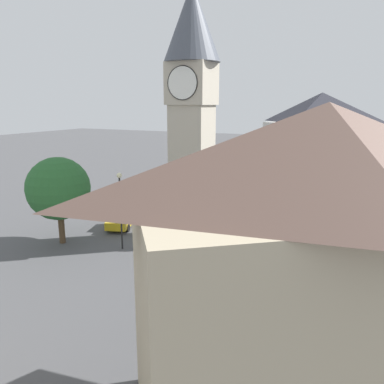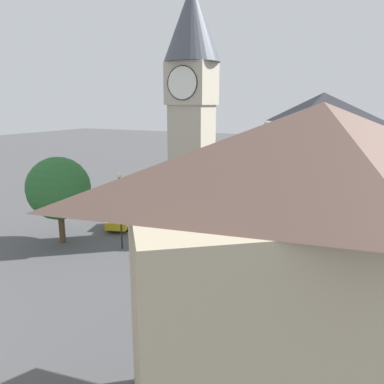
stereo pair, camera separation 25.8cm
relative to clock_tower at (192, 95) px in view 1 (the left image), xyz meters
The scene contains 12 objects.
ground_plane 10.73m from the clock_tower, 96.67° to the right, with size 200.00×200.00×0.00m, color #4C4C4F.
clock_tower is the anchor object (origin of this frame).
car_blue_kerb 16.89m from the clock_tower, 96.82° to the left, with size 4.37×2.44×1.53m.
car_silver_kerb 11.82m from the clock_tower, behind, with size 2.87×4.45×1.53m.
car_red_corner 12.43m from the clock_tower, 37.35° to the left, with size 4.46×3.24×1.53m.
car_white_side 13.18m from the clock_tower, 41.80° to the right, with size 4.44×2.78×1.53m.
pedestrian 10.57m from the clock_tower, 115.05° to the right, with size 0.56×0.23×1.69m.
tree 11.79m from the clock_tower, 146.58° to the right, with size 4.59×4.59×6.45m.
building_terrace_right 18.80m from the clock_tower, 52.41° to the right, with size 12.52×11.65×10.20m.
building_corner_back 18.95m from the clock_tower, 68.03° to the left, with size 12.18×10.47×11.29m.
lamp_post 9.03m from the clock_tower, 127.57° to the right, with size 0.36×0.36×5.54m.
road_sign 11.18m from the clock_tower, 101.52° to the left, with size 0.60×0.07×2.80m.
Camera 1 is at (12.15, -25.23, 10.15)m, focal length 35.34 mm.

